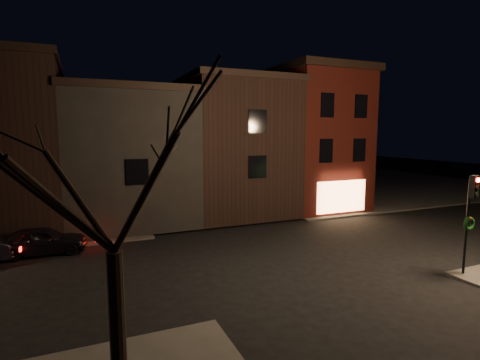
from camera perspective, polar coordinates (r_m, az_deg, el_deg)
name	(u,v)px	position (r m, az deg, el deg)	size (l,w,h in m)	color
ground	(278,254)	(18.48, 5.87, -11.19)	(120.00, 120.00, 0.00)	black
sidewalk_far_right	(344,182)	(45.78, 15.63, -0.26)	(30.00, 30.00, 0.12)	#2D2B28
corner_building	(310,138)	(29.81, 10.63, 6.30)	(6.50, 8.50, 10.50)	#49120D
row_building_a	(228,146)	(27.71, -1.90, 5.18)	(7.30, 10.30, 9.40)	black
row_building_b	(126,155)	(25.98, -16.98, 3.63)	(7.80, 10.30, 8.40)	black
traffic_signal	(471,209)	(17.50, 31.71, -3.81)	(0.58, 0.38, 4.05)	black
bare_tree_left	(110,152)	(8.32, -19.22, 4.07)	(5.60, 5.60, 7.50)	black
parked_car_a	(42,241)	(20.53, -27.95, -8.15)	(1.61, 4.01, 1.36)	black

